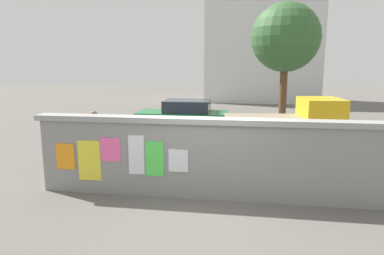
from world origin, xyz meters
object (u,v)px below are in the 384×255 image
Objects in this scene: person_walking at (94,133)px; tree_roadside at (286,38)px; car_parked at (184,116)px; bicycle_near at (230,167)px; motorcycle at (155,146)px; auto_rickshaw_truck at (288,128)px.

tree_roadside reaches higher than person_walking.
tree_roadside reaches higher than car_parked.
person_walking reaches higher than bicycle_near.
bicycle_near is 0.29× the size of tree_roadside.
car_parked is at bearing 72.14° from person_walking.
tree_roadside is at bearing 60.26° from motorcycle.
car_parked is at bearing -141.87° from tree_roadside.
auto_rickshaw_truck is at bearing 20.29° from person_walking.
tree_roadside is (0.50, 6.61, 3.24)m from auto_rickshaw_truck.
tree_roadside reaches higher than auto_rickshaw_truck.
tree_roadside is at bearing 85.68° from auto_rickshaw_truck.
car_parked is 2.28× the size of bicycle_near.
car_parked is 4.48m from motorcycle.
bicycle_near is (2.32, -1.46, -0.10)m from motorcycle.
motorcycle is at bearing -161.52° from auto_rickshaw_truck.
motorcycle is 1.16× the size of person_walking.
person_walking is (-5.62, -2.08, 0.09)m from auto_rickshaw_truck.
person_walking is at bearing 169.33° from bicycle_near.
tree_roadside reaches higher than motorcycle.
person_walking is at bearing -155.23° from motorcycle.
auto_rickshaw_truck is 1.99× the size of motorcycle.
person_walking is (-1.57, -0.73, 0.52)m from motorcycle.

